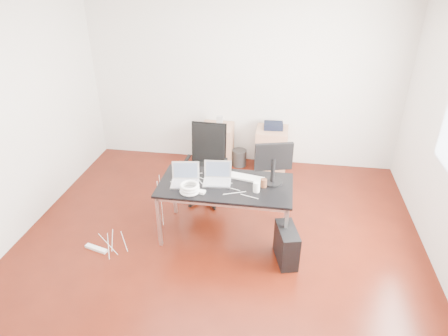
# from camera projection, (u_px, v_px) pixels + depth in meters

# --- Properties ---
(room_shell) EXTENTS (5.00, 5.00, 5.00)m
(room_shell) POSITION_uv_depth(u_px,v_px,m) (219.00, 146.00, 4.15)
(room_shell) COLOR #3B0F06
(room_shell) RESTS_ON ground
(desk) EXTENTS (1.60, 0.80, 0.73)m
(desk) POSITION_uv_depth(u_px,v_px,m) (225.00, 188.00, 4.81)
(desk) COLOR black
(desk) RESTS_ON ground
(office_chair) EXTENTS (0.50, 0.52, 1.08)m
(office_chair) POSITION_uv_depth(u_px,v_px,m) (207.00, 160.00, 5.62)
(office_chair) COLOR black
(office_chair) RESTS_ON ground
(filing_cabinet_left) EXTENTS (0.50, 0.50, 0.70)m
(filing_cabinet_left) POSITION_uv_depth(u_px,v_px,m) (217.00, 145.00, 6.64)
(filing_cabinet_left) COLOR #A77053
(filing_cabinet_left) RESTS_ON ground
(filing_cabinet_right) EXTENTS (0.50, 0.50, 0.70)m
(filing_cabinet_right) POSITION_uv_depth(u_px,v_px,m) (271.00, 149.00, 6.52)
(filing_cabinet_right) COLOR #A77053
(filing_cabinet_right) RESTS_ON ground
(pc_tower) EXTENTS (0.31, 0.49, 0.44)m
(pc_tower) POSITION_uv_depth(u_px,v_px,m) (286.00, 245.00, 4.58)
(pc_tower) COLOR black
(pc_tower) RESTS_ON ground
(wastebasket) EXTENTS (0.31, 0.31, 0.28)m
(wastebasket) POSITION_uv_depth(u_px,v_px,m) (239.00, 158.00, 6.71)
(wastebasket) COLOR black
(wastebasket) RESTS_ON ground
(power_strip) EXTENTS (0.31, 0.14, 0.04)m
(power_strip) POSITION_uv_depth(u_px,v_px,m) (96.00, 249.00, 4.84)
(power_strip) COLOR white
(power_strip) RESTS_ON ground
(laptop_left) EXTENTS (0.36, 0.30, 0.23)m
(laptop_left) POSITION_uv_depth(u_px,v_px,m) (185.00, 178.00, 4.80)
(laptop_left) COLOR silver
(laptop_left) RESTS_ON desk
(laptop_right) EXTENTS (0.35, 0.28, 0.23)m
(laptop_right) POSITION_uv_depth(u_px,v_px,m) (217.00, 177.00, 4.82)
(laptop_right) COLOR silver
(laptop_right) RESTS_ON desk
(monitor) EXTENTS (0.45, 0.26, 0.51)m
(monitor) POSITION_uv_depth(u_px,v_px,m) (273.00, 161.00, 4.70)
(monitor) COLOR black
(monitor) RESTS_ON desk
(keyboard) EXTENTS (0.46, 0.23, 0.02)m
(keyboard) POSITION_uv_depth(u_px,v_px,m) (246.00, 178.00, 4.91)
(keyboard) COLOR white
(keyboard) RESTS_ON desk
(cup_white) EXTENTS (0.11, 0.11, 0.12)m
(cup_white) POSITION_uv_depth(u_px,v_px,m) (256.00, 187.00, 4.61)
(cup_white) COLOR white
(cup_white) RESTS_ON desk
(cup_brown) EXTENTS (0.09, 0.09, 0.10)m
(cup_brown) POSITION_uv_depth(u_px,v_px,m) (264.00, 183.00, 4.71)
(cup_brown) COLOR #532E1C
(cup_brown) RESTS_ON desk
(cable_coil) EXTENTS (0.24, 0.24, 0.11)m
(cable_coil) POSITION_uv_depth(u_px,v_px,m) (190.00, 188.00, 4.60)
(cable_coil) COLOR white
(cable_coil) RESTS_ON desk
(power_adapter) EXTENTS (0.08, 0.08, 0.03)m
(power_adapter) POSITION_uv_depth(u_px,v_px,m) (202.00, 192.00, 4.60)
(power_adapter) COLOR white
(power_adapter) RESTS_ON desk
(speaker) EXTENTS (0.09, 0.08, 0.18)m
(speaker) POSITION_uv_depth(u_px,v_px,m) (220.00, 122.00, 6.40)
(speaker) COLOR #9E9E9E
(speaker) RESTS_ON filing_cabinet_left
(navy_garment) EXTENTS (0.32, 0.26, 0.09)m
(navy_garment) POSITION_uv_depth(u_px,v_px,m) (273.00, 126.00, 6.37)
(navy_garment) COLOR black
(navy_garment) RESTS_ON filing_cabinet_right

